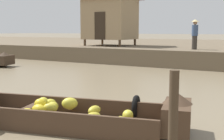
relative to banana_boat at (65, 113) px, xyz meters
The scene contains 6 objects.
ground_plane 4.95m from the banana_boat, 100.27° to the left, with size 300.00×300.00×0.00m, color #7A6B51.
riverbank_strip 20.19m from the banana_boat, 92.50° to the left, with size 160.00×20.00×0.95m, color brown.
banana_boat is the anchor object (origin of this frame).
stilt_house_left 14.88m from the banana_boat, 115.45° to the left, with size 3.81×3.25×4.08m.
vendor_person 11.87m from the banana_boat, 90.52° to the left, with size 0.44×0.44×1.66m.
mooring_post 2.71m from the banana_boat, 16.16° to the right, with size 0.14×0.14×1.45m, color #423323.
Camera 1 is at (4.67, 0.34, 2.01)m, focal length 47.13 mm.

